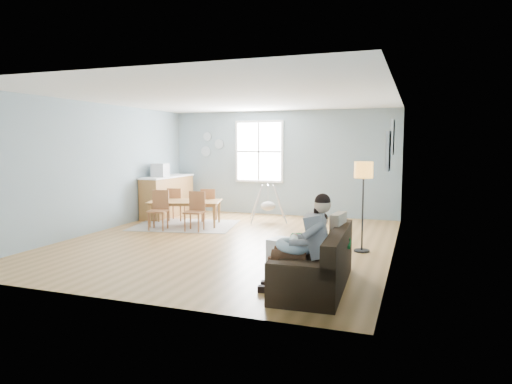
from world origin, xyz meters
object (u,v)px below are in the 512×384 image
at_px(sofa, 318,267).
at_px(baby_swing, 268,205).
at_px(father, 305,240).
at_px(toddler, 315,235).
at_px(chair_nw, 176,203).
at_px(storage_cube, 284,255).
at_px(chair_ne, 209,204).
at_px(floor_lamp, 363,178).
at_px(chair_sw, 159,208).
at_px(monitor, 160,170).
at_px(dining_table, 185,213).
at_px(counter, 167,196).
at_px(chair_se, 196,209).

bearing_deg(sofa, baby_swing, 115.44).
relative_size(father, toddler, 1.62).
bearing_deg(chair_nw, storage_cube, -42.04).
height_order(sofa, chair_ne, chair_ne).
height_order(toddler, floor_lamp, floor_lamp).
xyz_separation_m(sofa, floor_lamp, (0.31, 2.19, 1.01)).
distance_m(chair_sw, monitor, 1.74).
xyz_separation_m(storage_cube, dining_table, (-3.16, 2.83, 0.05)).
xyz_separation_m(chair_ne, monitor, (-1.39, 0.13, 0.76)).
bearing_deg(counter, chair_se, -44.31).
height_order(toddler, counter, counter).
relative_size(floor_lamp, chair_se, 1.85).
bearing_deg(chair_se, chair_nw, 137.18).
xyz_separation_m(monitor, baby_swing, (2.70, 0.39, -0.81)).
height_order(father, chair_nw, father).
xyz_separation_m(sofa, monitor, (-4.87, 4.17, 0.94)).
bearing_deg(floor_lamp, storage_cube, -119.88).
bearing_deg(chair_nw, sofa, -42.23).
height_order(chair_se, monitor, monitor).
bearing_deg(chair_ne, chair_se, -78.98).
bearing_deg(monitor, storage_cube, -40.12).
xyz_separation_m(toddler, chair_ne, (-3.41, 3.87, -0.20)).
height_order(chair_ne, baby_swing, baby_swing).
relative_size(father, chair_ne, 1.57).
bearing_deg(floor_lamp, monitor, 159.12).
xyz_separation_m(toddler, monitor, (-4.79, 3.99, 0.56)).
height_order(father, chair_sw, father).
xyz_separation_m(father, storage_cube, (-0.51, 0.85, -0.42)).
bearing_deg(dining_table, chair_nw, 120.80).
distance_m(chair_se, monitor, 2.14).
bearing_deg(dining_table, counter, 118.82).
bearing_deg(chair_ne, dining_table, -115.24).
xyz_separation_m(storage_cube, chair_ne, (-2.87, 3.46, 0.20)).
distance_m(floor_lamp, monitor, 5.54).
bearing_deg(dining_table, father, -61.21).
relative_size(storage_cube, dining_table, 0.32).
height_order(floor_lamp, chair_ne, floor_lamp).
xyz_separation_m(floor_lamp, monitor, (-5.18, 1.97, -0.08)).
distance_m(toddler, baby_swing, 4.87).
xyz_separation_m(dining_table, chair_sw, (-0.29, -0.62, 0.20)).
distance_m(counter, monitor, 0.76).
bearing_deg(counter, monitor, -88.60).
bearing_deg(chair_ne, monitor, 174.81).
bearing_deg(storage_cube, floor_lamp, 60.12).
bearing_deg(chair_se, counter, 135.69).
bearing_deg(chair_sw, toddler, -33.34).
xyz_separation_m(dining_table, chair_nw, (-0.50, 0.47, 0.16)).
bearing_deg(chair_se, toddler, -41.02).
distance_m(father, storage_cube, 1.08).
bearing_deg(father, dining_table, 134.88).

